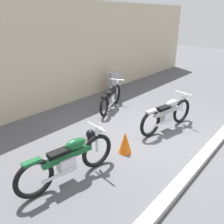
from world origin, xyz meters
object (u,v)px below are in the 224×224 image
motorcycle_silver (168,114)px  motorcycle_black (111,97)px  stone_marker (115,83)px  motorcycle_green (69,160)px  helmet (91,134)px  traffic_cone (125,142)px

motorcycle_silver → motorcycle_black: bearing=96.6°
stone_marker → motorcycle_green: bearing=-149.2°
helmet → motorcycle_green: bearing=-148.7°
helmet → motorcycle_green: motorcycle_green is taller
motorcycle_black → traffic_cone: bearing=-154.5°
stone_marker → traffic_cone: size_ratio=1.62×
traffic_cone → helmet: bearing=92.6°
stone_marker → motorcycle_black: (-1.47, -1.07, -0.00)m
stone_marker → helmet: 4.05m
traffic_cone → motorcycle_silver: bearing=-4.6°
stone_marker → motorcycle_green: (-4.94, -2.94, 0.02)m
traffic_cone → motorcycle_green: size_ratio=0.25×
helmet → traffic_cone: traffic_cone is taller
traffic_cone → motorcycle_black: 2.88m
motorcycle_silver → motorcycle_green: bearing=-176.1°
helmet → motorcycle_silver: motorcycle_silver is taller
motorcycle_green → motorcycle_silver: bearing=1.9°
stone_marker → helmet: size_ratio=3.48×
motorcycle_silver → motorcycle_black: 2.26m
traffic_cone → motorcycle_green: 1.54m
helmet → motorcycle_black: bearing=26.3°
motorcycle_black → stone_marker: bearing=14.4°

